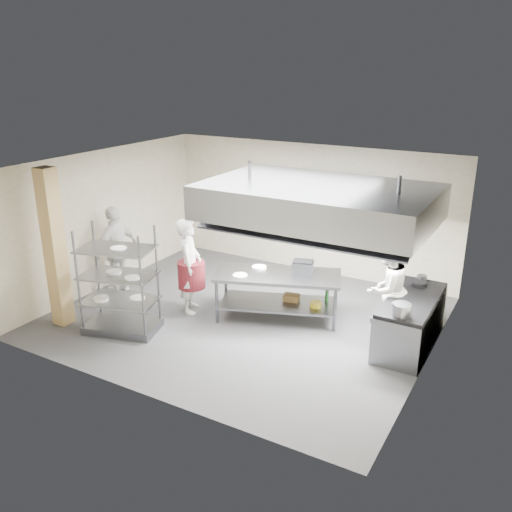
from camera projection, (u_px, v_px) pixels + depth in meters
The scene contains 23 objects.
floor at pixel (244, 317), 10.62m from camera, with size 7.00×7.00×0.00m, color #28282A.
ceiling at pixel (243, 165), 9.61m from camera, with size 7.00×7.00×0.00m, color silver.
wall_back at pixel (310, 209), 12.57m from camera, with size 7.00×7.00×0.00m, color #B3A98E.
wall_left at pixel (105, 219), 11.74m from camera, with size 6.00×6.00×0.00m, color #B3A98E.
wall_right at pixel (435, 280), 8.49m from camera, with size 6.00×6.00×0.00m, color #B3A98E.
column at pixel (55, 249), 9.90m from camera, with size 0.30×0.30×3.00m, color #DCB471.
exhaust_hood at pixel (318, 202), 9.54m from camera, with size 4.00×2.50×0.60m, color gray.
hood_strip_a at pixel (273, 213), 10.06m from camera, with size 1.60×0.12×0.04m, color white.
hood_strip_b at pixel (366, 226), 9.23m from camera, with size 1.60×0.12×0.04m, color white.
wall_shelf at pixel (383, 221), 11.61m from camera, with size 1.50×0.28×0.04m, color gray.
island at pixel (277, 296), 10.47m from camera, with size 2.38×0.99×0.91m, color slate, non-canonical shape.
island_worktop at pixel (278, 275), 10.33m from camera, with size 2.38×0.99×0.06m, color gray.
island_undershelf at pixel (277, 303), 10.53m from camera, with size 2.19×0.89×0.04m, color slate.
pass_rack at pixel (119, 281), 9.78m from camera, with size 1.32×0.77×1.98m, color slate, non-canonical shape.
cooking_range at pixel (410, 323), 9.46m from camera, with size 0.80×2.00×0.84m, color slate.
range_top at pixel (413, 299), 9.31m from camera, with size 0.78×1.96×0.06m, color black.
chef_head at pixel (189, 266), 10.61m from camera, with size 0.70×0.46×1.91m, color white.
chef_line at pixel (386, 290), 9.56m from camera, with size 0.91×0.71×1.86m, color white.
chef_plating at pixel (117, 250), 11.50m from camera, with size 1.12×0.47×1.91m, color silver.
griddle at pixel (303, 267), 10.41m from camera, with size 0.41×0.32×0.20m, color slate.
wicker_basket at pixel (291, 298), 10.56m from camera, with size 0.30×0.21×0.13m, color brown.
stockpot at pixel (402, 310), 8.62m from camera, with size 0.30×0.30×0.21m, color gray.
plate_stack at pixel (120, 299), 9.91m from camera, with size 0.28×0.28×0.05m, color white.
Camera 1 is at (4.92, -8.23, 4.73)m, focal length 38.00 mm.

